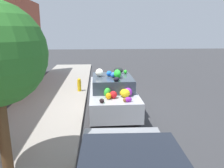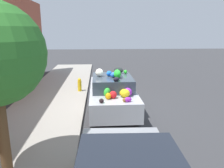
% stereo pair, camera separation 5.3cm
% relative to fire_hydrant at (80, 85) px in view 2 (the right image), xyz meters
% --- Properties ---
extents(ground_plane, '(60.00, 60.00, 0.00)m').
position_rel_fire_hydrant_xyz_m(ground_plane, '(-2.75, -1.50, -0.47)').
color(ground_plane, '#38383A').
extents(sidewalk_curb, '(24.00, 3.20, 0.13)m').
position_rel_fire_hydrant_xyz_m(sidewalk_curb, '(-2.75, 1.20, -0.41)').
color(sidewalk_curb, '#9E998E').
rests_on(sidewalk_curb, ground).
extents(fire_hydrant, '(0.20, 0.20, 0.70)m').
position_rel_fire_hydrant_xyz_m(fire_hydrant, '(0.00, 0.00, 0.00)').
color(fire_hydrant, gold).
rests_on(fire_hydrant, sidewalk_curb).
extents(art_car, '(4.30, 1.82, 1.85)m').
position_rel_fire_hydrant_xyz_m(art_car, '(-2.79, -1.57, 0.34)').
color(art_car, '#B7BABF').
rests_on(art_car, ground).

